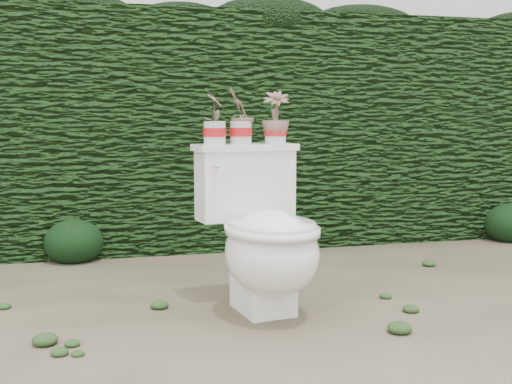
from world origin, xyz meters
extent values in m
plane|color=#756951|center=(0.00, 0.00, 0.00)|extent=(60.00, 60.00, 0.00)
cube|color=#1D4015|center=(0.00, 1.60, 0.80)|extent=(8.00, 1.00, 1.60)
cube|color=silver|center=(0.60, 6.00, 2.00)|extent=(8.00, 3.50, 4.00)
cube|color=white|center=(0.18, -0.20, 0.10)|extent=(0.26, 0.33, 0.20)
ellipsoid|color=white|center=(0.20, -0.30, 0.30)|extent=(0.48, 0.57, 0.39)
cube|color=white|center=(0.15, 0.02, 0.57)|extent=(0.49, 0.24, 0.34)
cube|color=white|center=(0.15, 0.02, 0.76)|extent=(0.52, 0.26, 0.03)
cylinder|color=silver|center=(-0.02, -0.10, 0.68)|extent=(0.03, 0.06, 0.02)
sphere|color=silver|center=(-0.01, -0.13, 0.68)|extent=(0.03, 0.03, 0.03)
imported|color=#216A2C|center=(0.00, -0.01, 0.90)|extent=(0.13, 0.15, 0.25)
imported|color=#216A2C|center=(0.13, 0.01, 0.90)|extent=(0.18, 0.18, 0.25)
imported|color=#216A2C|center=(0.31, 0.04, 0.90)|extent=(0.16, 0.16, 0.24)
ellipsoid|color=black|center=(-0.71, 1.12, 0.15)|extent=(0.37, 0.37, 0.30)
ellipsoid|color=black|center=(0.71, 1.12, 0.14)|extent=(0.35, 0.35, 0.28)
ellipsoid|color=black|center=(2.38, 1.04, 0.15)|extent=(0.37, 0.37, 0.30)
camera|label=1|loc=(-0.55, -3.03, 0.91)|focal=45.00mm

